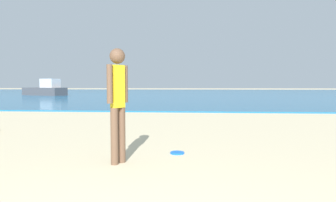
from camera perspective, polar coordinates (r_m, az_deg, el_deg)
name	(u,v)px	position (r m, az deg, el deg)	size (l,w,h in m)	color
water	(188,93)	(41.82, 3.96, 1.66)	(160.00, 60.00, 0.06)	#1E6B9E
person_standing	(118,99)	(4.18, -10.05, 0.49)	(0.24, 0.34, 1.68)	brown
frisbee	(177,153)	(4.84, 1.87, -10.35)	(0.24, 0.24, 0.03)	blue
boat_near	(46,90)	(32.86, -23.33, 2.10)	(5.38, 3.61, 1.75)	#4C4C51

